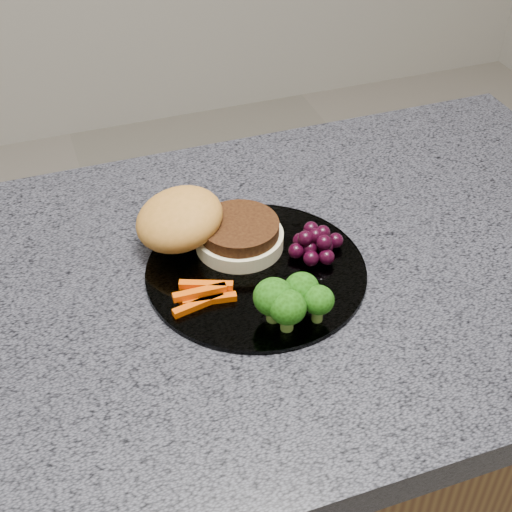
{
  "coord_description": "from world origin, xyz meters",
  "views": [
    {
      "loc": [
        -0.13,
        -0.59,
        1.46
      ],
      "look_at": [
        0.08,
        0.0,
        0.93
      ],
      "focal_mm": 50.0,
      "sensor_mm": 36.0,
      "label": 1
    }
  ],
  "objects_px": {
    "island_cabinet": "(207,510)",
    "plate": "(256,271)",
    "burger": "(201,228)",
    "grape_bunch": "(316,243)"
  },
  "relations": [
    {
      "from": "island_cabinet",
      "to": "plate",
      "type": "distance_m",
      "value": 0.48
    },
    {
      "from": "burger",
      "to": "island_cabinet",
      "type": "bearing_deg",
      "value": -107.56
    },
    {
      "from": "plate",
      "to": "grape_bunch",
      "type": "bearing_deg",
      "value": 3.36
    },
    {
      "from": "burger",
      "to": "plate",
      "type": "bearing_deg",
      "value": -45.17
    },
    {
      "from": "burger",
      "to": "grape_bunch",
      "type": "relative_size",
      "value": 2.64
    },
    {
      "from": "plate",
      "to": "burger",
      "type": "height_order",
      "value": "burger"
    },
    {
      "from": "island_cabinet",
      "to": "plate",
      "type": "relative_size",
      "value": 4.62
    },
    {
      "from": "island_cabinet",
      "to": "grape_bunch",
      "type": "relative_size",
      "value": 16.77
    },
    {
      "from": "plate",
      "to": "grape_bunch",
      "type": "xyz_separation_m",
      "value": [
        0.08,
        0.0,
        0.02
      ]
    },
    {
      "from": "grape_bunch",
      "to": "burger",
      "type": "bearing_deg",
      "value": 153.48
    }
  ]
}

